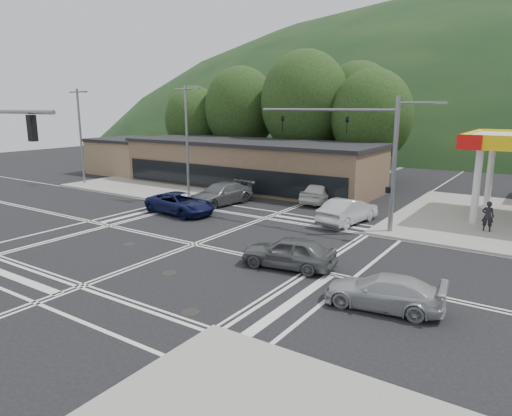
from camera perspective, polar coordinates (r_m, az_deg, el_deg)
The scene contains 20 objects.
ground at distance 25.34m, azimuth -7.69°, elevation -4.52°, with size 120.00×120.00×0.00m, color black.
sidewalk_nw at distance 46.01m, azimuth -9.41°, elevation 3.28°, with size 16.00×16.00×0.15m, color gray.
commercial_row at distance 42.92m, azimuth -0.78°, elevation 5.38°, with size 24.00×8.00×4.00m, color brown.
commercial_nw at distance 53.60m, azimuth -15.10°, elevation 6.18°, with size 8.00×7.00×3.60m, color #846B4F.
hill_north at distance 109.51m, azimuth 25.44°, elevation 7.54°, with size 252.00×126.00×140.00m, color black.
tree_n_a at distance 51.75m, azimuth -1.90°, elevation 12.32°, with size 8.00×8.00×11.75m.
tree_n_b at distance 47.54m, azimuth 6.16°, elevation 13.01°, with size 9.00×9.00×12.98m.
tree_n_c at distance 44.72m, azimuth 14.23°, elevation 11.06°, with size 7.60×7.60×10.87m.
tree_n_d at distance 54.73m, azimuth -7.72°, elevation 10.87°, with size 6.80×6.80×9.76m.
tree_n_e at distance 49.51m, azimuth 12.55°, elevation 12.02°, with size 8.40×8.40×11.98m.
streetlight_nw at distance 36.64m, azimuth -8.57°, elevation 8.78°, with size 2.50×0.25×9.00m.
streetlight_w at distance 46.78m, azimuth -21.07°, elevation 8.90°, with size 2.50×0.25×9.00m.
signal_mast_ne at distance 27.93m, azimuth 14.54°, elevation 7.41°, with size 11.65×0.30×8.00m.
car_blue_west at distance 32.44m, azimuth -9.47°, elevation 0.57°, with size 2.46×5.34×1.49m, color #0D123C.
car_grey_center at distance 21.46m, azimuth 4.13°, elevation -5.51°, with size 1.78×4.42×1.51m, color #525557.
car_silver_east at distance 17.97m, azimuth 15.62°, elevation -10.04°, with size 1.79×4.41×1.28m, color #A8ABB0.
car_queue_a at distance 29.94m, azimuth 11.42°, elevation -0.37°, with size 1.72×4.95×1.63m, color #B0B3B7.
car_queue_b at distance 36.06m, azimuth 8.35°, elevation 2.01°, with size 2.03×5.05×1.72m, color silver.
car_northbound at distance 35.10m, azimuth -4.43°, elevation 1.76°, with size 2.30×5.66×1.64m, color #525556.
pedestrian at distance 30.22m, azimuth 26.99°, elevation -0.92°, with size 0.66×0.44×1.82m, color black.
Camera 1 is at (16.14, -18.06, 7.42)m, focal length 32.00 mm.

